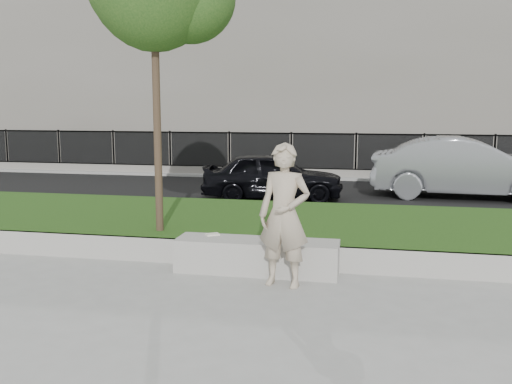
% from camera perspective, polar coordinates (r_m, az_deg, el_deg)
% --- Properties ---
extents(ground, '(90.00, 90.00, 0.00)m').
position_cam_1_polar(ground, '(8.18, -4.31, -9.39)').
color(ground, gray).
rests_on(ground, ground).
extents(grass_bank, '(34.00, 4.00, 0.40)m').
position_cam_1_polar(grass_bank, '(10.94, -0.02, -3.62)').
color(grass_bank, '#17390E').
rests_on(grass_bank, ground).
extents(grass_kerb, '(34.00, 0.08, 0.40)m').
position_cam_1_polar(grass_kerb, '(9.09, -2.52, -6.21)').
color(grass_kerb, '#99978F').
rests_on(grass_kerb, ground).
extents(street, '(34.00, 7.00, 0.04)m').
position_cam_1_polar(street, '(16.31, 3.87, -0.19)').
color(street, black).
rests_on(street, ground).
extents(far_pavement, '(34.00, 3.00, 0.12)m').
position_cam_1_polar(far_pavement, '(20.73, 5.55, 1.81)').
color(far_pavement, gray).
rests_on(far_pavement, ground).
extents(iron_fence, '(32.00, 0.30, 1.50)m').
position_cam_1_polar(iron_fence, '(19.69, 5.26, 2.86)').
color(iron_fence, slate).
rests_on(iron_fence, far_pavement).
extents(building_facade, '(34.00, 10.00, 10.00)m').
position_cam_1_polar(building_facade, '(27.67, 7.29, 13.75)').
color(building_facade, slate).
rests_on(building_facade, ground).
extents(stone_bench, '(2.48, 0.62, 0.51)m').
position_cam_1_polar(stone_bench, '(8.75, 0.09, -6.43)').
color(stone_bench, '#99978F').
rests_on(stone_bench, ground).
extents(man, '(0.80, 0.59, 2.02)m').
position_cam_1_polar(man, '(7.96, 2.84, -2.36)').
color(man, '#B6A58C').
rests_on(man, ground).
extents(book, '(0.25, 0.23, 0.02)m').
position_cam_1_polar(book, '(9.02, -4.36, -4.25)').
color(book, white).
rests_on(book, stone_bench).
extents(car_dark, '(3.91, 2.05, 1.27)m').
position_cam_1_polar(car_dark, '(15.14, 1.66, 1.63)').
color(car_dark, black).
rests_on(car_dark, street).
extents(car_silver, '(5.05, 1.95, 1.64)m').
position_cam_1_polar(car_silver, '(16.37, 20.22, 2.29)').
color(car_silver, gray).
rests_on(car_silver, street).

